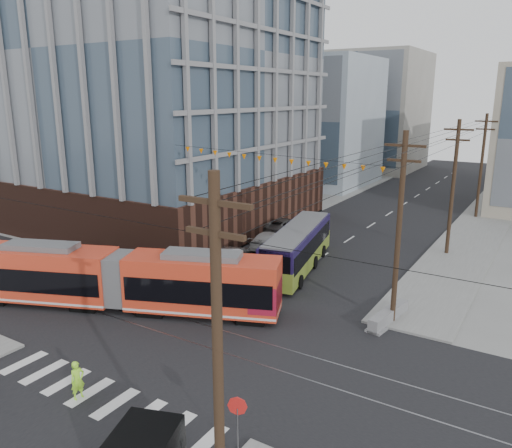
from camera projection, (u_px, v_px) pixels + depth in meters
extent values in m
plane|color=slate|center=(151.00, 367.00, 24.17)|extent=(160.00, 160.00, 0.00)
cube|color=#381E16|center=(141.00, 80.00, 50.73)|extent=(30.00, 25.00, 28.60)
cube|color=#8C99A5|center=(308.00, 122.00, 73.41)|extent=(18.00, 16.00, 18.00)
cube|color=gray|center=(373.00, 112.00, 88.12)|extent=(16.00, 18.00, 20.00)
cylinder|color=black|center=(218.00, 372.00, 13.53)|extent=(0.30, 0.30, 11.00)
cylinder|color=black|center=(499.00, 153.00, 64.62)|extent=(0.30, 0.30, 11.00)
imported|color=#9A9A9A|center=(233.00, 256.00, 38.51)|extent=(2.70, 4.72, 1.47)
imported|color=silver|center=(269.00, 240.00, 43.02)|extent=(2.39, 4.96, 1.39)
imported|color=#4A4A4A|center=(286.00, 226.00, 47.53)|extent=(3.04, 5.52, 1.46)
imported|color=#A9FE33|center=(78.00, 380.00, 21.47)|extent=(0.52, 0.70, 1.75)
cube|color=gray|center=(389.00, 316.00, 28.85)|extent=(1.49, 4.09, 0.80)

